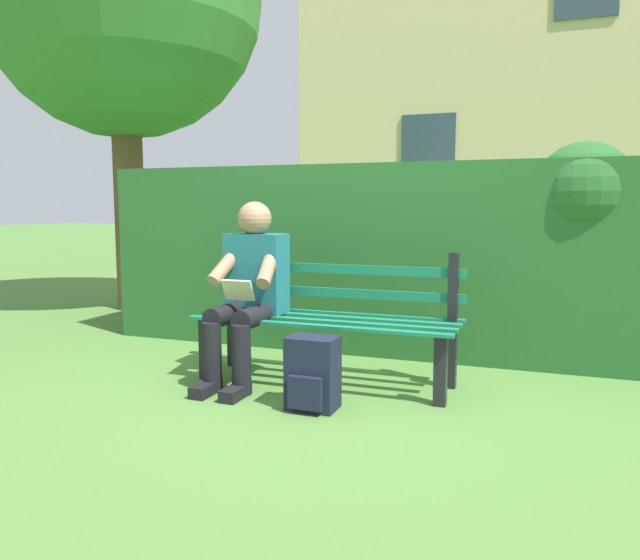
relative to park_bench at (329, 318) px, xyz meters
name	(u,v)px	position (x,y,z in m)	size (l,w,h in m)	color
ground	(325,383)	(0.00, 0.07, -0.41)	(60.00, 60.00, 0.00)	#517F38
park_bench	(329,318)	(0.00, 0.00, 0.00)	(1.68, 0.53, 0.84)	black
person_seated	(249,287)	(0.49, 0.17, 0.20)	(0.44, 0.73, 1.16)	#1E6672
hedge_backdrop	(395,252)	(-0.16, -1.06, 0.36)	(4.59, 0.83, 1.56)	#265B28
tree	(117,6)	(3.12, -1.98, 2.83)	(3.07, 2.92, 4.77)	brown
building_facade	(580,60)	(-1.66, -8.28, 3.24)	(9.33, 3.07, 7.30)	beige
backpack	(313,374)	(-0.10, 0.56, -0.21)	(0.27, 0.27, 0.41)	#191E33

